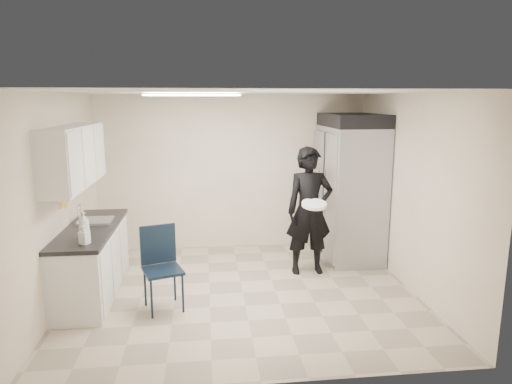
{
  "coord_description": "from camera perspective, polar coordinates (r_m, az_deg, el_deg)",
  "views": [
    {
      "loc": [
        -0.46,
        -5.64,
        2.51
      ],
      "look_at": [
        0.2,
        0.2,
        1.32
      ],
      "focal_mm": 32.0,
      "sensor_mm": 36.0,
      "label": 1
    }
  ],
  "objects": [
    {
      "name": "countertop",
      "position": [
        6.25,
        -20.06,
        -4.35
      ],
      "size": [
        0.64,
        1.95,
        0.05
      ],
      "primitive_type": "cube",
      "color": "black",
      "rests_on": "lower_counter"
    },
    {
      "name": "soap_bottle_a",
      "position": [
        5.68,
        -20.71,
        -3.96
      ],
      "size": [
        0.18,
        0.18,
        0.33
      ],
      "primitive_type": "imported",
      "rotation": [
        0.0,
        0.0,
        0.65
      ],
      "color": "white",
      "rests_on": "countertop"
    },
    {
      "name": "commercial_fridge",
      "position": [
        7.43,
        11.63,
        -0.12
      ],
      "size": [
        0.8,
        1.35,
        2.1
      ],
      "primitive_type": "cube",
      "color": "gray",
      "rests_on": "floor"
    },
    {
      "name": "right_wall",
      "position": [
        6.38,
        18.84,
        -0.11
      ],
      "size": [
        0.0,
        4.0,
        4.0
      ],
      "primitive_type": "plane",
      "rotation": [
        1.57,
        0.0,
        -1.57
      ],
      "color": "beige",
      "rests_on": "floor"
    },
    {
      "name": "sink",
      "position": [
        6.48,
        -19.37,
        -3.88
      ],
      "size": [
        0.42,
        0.4,
        0.14
      ],
      "primitive_type": "cube",
      "color": "gray",
      "rests_on": "countertop"
    },
    {
      "name": "man_tuxedo",
      "position": [
        6.65,
        6.69,
        -2.37
      ],
      "size": [
        0.7,
        0.48,
        1.86
      ],
      "primitive_type": "imported",
      "rotation": [
        0.0,
        0.0,
        0.03
      ],
      "color": "black",
      "rests_on": "floor"
    },
    {
      "name": "towel_dispenser",
      "position": [
        7.25,
        -19.84,
        3.71
      ],
      "size": [
        0.22,
        0.3,
        0.35
      ],
      "primitive_type": "cube",
      "color": "black",
      "rests_on": "left_wall"
    },
    {
      "name": "back_wall",
      "position": [
        7.75,
        -2.97,
        2.45
      ],
      "size": [
        4.5,
        0.0,
        4.5
      ],
      "primitive_type": "plane",
      "rotation": [
        1.57,
        0.0,
        0.0
      ],
      "color": "beige",
      "rests_on": "floor"
    },
    {
      "name": "ceiling",
      "position": [
        5.66,
        -1.82,
        12.35
      ],
      "size": [
        4.5,
        4.5,
        0.0
      ],
      "primitive_type": "plane",
      "rotation": [
        3.14,
        0.0,
        0.0
      ],
      "color": "silver",
      "rests_on": "back_wall"
    },
    {
      "name": "bucket_lid",
      "position": [
        6.38,
        7.3,
        -1.55
      ],
      "size": [
        0.36,
        0.36,
        0.04
      ],
      "primitive_type": "cylinder",
      "rotation": [
        0.0,
        0.0,
        0.03
      ],
      "color": "white",
      "rests_on": "man_tuxedo"
    },
    {
      "name": "folding_chair",
      "position": [
        5.67,
        -11.57,
        -9.62
      ],
      "size": [
        0.55,
        0.55,
        0.99
      ],
      "primitive_type": "cube",
      "rotation": [
        0.0,
        0.0,
        0.32
      ],
      "color": "black",
      "rests_on": "floor"
    },
    {
      "name": "faucet",
      "position": [
        6.49,
        -21.18,
        -2.61
      ],
      "size": [
        0.02,
        0.02,
        0.24
      ],
      "primitive_type": "cylinder",
      "color": "silver",
      "rests_on": "countertop"
    },
    {
      "name": "notice_sticker_right",
      "position": [
        6.35,
        -22.62,
        -1.55
      ],
      "size": [
        0.0,
        0.12,
        0.07
      ],
      "primitive_type": "cube",
      "color": "yellow",
      "rests_on": "left_wall"
    },
    {
      "name": "lower_counter",
      "position": [
        6.38,
        -19.78,
        -8.29
      ],
      "size": [
        0.6,
        1.9,
        0.86
      ],
      "primitive_type": "cube",
      "color": "silver",
      "rests_on": "floor"
    },
    {
      "name": "notice_sticker_left",
      "position": [
        6.15,
        -23.15,
        -1.6
      ],
      "size": [
        0.0,
        0.12,
        0.07
      ],
      "primitive_type": "cube",
      "color": "yellow",
      "rests_on": "left_wall"
    },
    {
      "name": "soap_bottle_b",
      "position": [
        5.51,
        -20.68,
        -5.01
      ],
      "size": [
        0.13,
        0.13,
        0.22
      ],
      "primitive_type": "imported",
      "rotation": [
        0.0,
        0.0,
        -0.45
      ],
      "color": "#B1B2BE",
      "rests_on": "countertop"
    },
    {
      "name": "left_wall",
      "position": [
        6.04,
        -23.53,
        -1.07
      ],
      "size": [
        0.0,
        4.0,
        4.0
      ],
      "primitive_type": "plane",
      "rotation": [
        1.57,
        0.0,
        1.57
      ],
      "color": "beige",
      "rests_on": "floor"
    },
    {
      "name": "upper_cabinets",
      "position": [
        6.1,
        -21.81,
        4.18
      ],
      "size": [
        0.35,
        1.8,
        0.75
      ],
      "primitive_type": "cube",
      "color": "silver",
      "rests_on": "left_wall"
    },
    {
      "name": "fridge_compressor",
      "position": [
        7.3,
        11.99,
        8.76
      ],
      "size": [
        0.8,
        1.35,
        0.2
      ],
      "primitive_type": "cube",
      "color": "black",
      "rests_on": "commercial_fridge"
    },
    {
      "name": "ceiling_panel",
      "position": [
        6.05,
        -7.94,
        11.91
      ],
      "size": [
        1.2,
        0.6,
        0.02
      ],
      "primitive_type": "cube",
      "color": "white",
      "rests_on": "ceiling"
    },
    {
      "name": "floor",
      "position": [
        6.19,
        -1.67,
        -12.46
      ],
      "size": [
        4.5,
        4.5,
        0.0
      ],
      "primitive_type": "plane",
      "color": "tan",
      "rests_on": "ground"
    }
  ]
}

